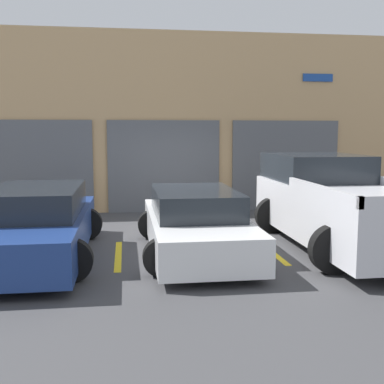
# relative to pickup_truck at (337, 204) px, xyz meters

# --- Properties ---
(ground_plane) EXTENTS (28.00, 28.00, 0.00)m
(ground_plane) POSITION_rel_pickup_truck_xyz_m (-2.90, 1.62, -0.85)
(ground_plane) COLOR #3D3D3F
(shophouse_building) EXTENTS (15.62, 0.68, 5.08)m
(shophouse_building) POSITION_rel_pickup_truck_xyz_m (-2.90, 4.91, 1.64)
(shophouse_building) COLOR tan
(shophouse_building) RESTS_ON ground
(pickup_truck) EXTENTS (2.57, 5.22, 1.78)m
(pickup_truck) POSITION_rel_pickup_truck_xyz_m (0.00, 0.00, 0.00)
(pickup_truck) COLOR silver
(pickup_truck) RESTS_ON ground
(sedan_white) EXTENTS (2.10, 4.42, 1.19)m
(sedan_white) POSITION_rel_pickup_truck_xyz_m (-2.90, -0.22, -0.28)
(sedan_white) COLOR white
(sedan_white) RESTS_ON ground
(sedan_side) EXTENTS (2.19, 4.75, 1.29)m
(sedan_side) POSITION_rel_pickup_truck_xyz_m (-5.79, -0.22, -0.24)
(sedan_side) COLOR navy
(sedan_side) RESTS_ON ground
(parking_stripe_left) EXTENTS (0.12, 2.20, 0.01)m
(parking_stripe_left) POSITION_rel_pickup_truck_xyz_m (-4.34, -0.25, -0.84)
(parking_stripe_left) COLOR gold
(parking_stripe_left) RESTS_ON ground
(parking_stripe_centre) EXTENTS (0.12, 2.20, 0.01)m
(parking_stripe_centre) POSITION_rel_pickup_truck_xyz_m (-1.45, -0.25, -0.84)
(parking_stripe_centre) COLOR gold
(parking_stripe_centre) RESTS_ON ground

